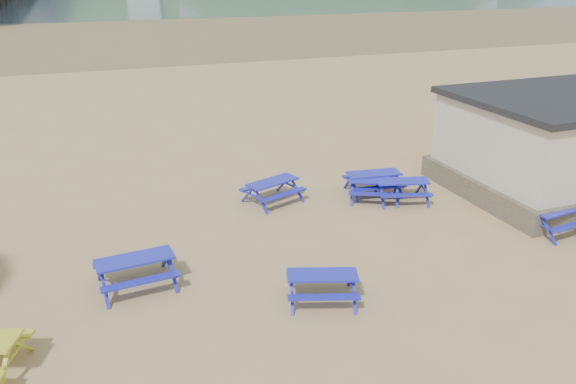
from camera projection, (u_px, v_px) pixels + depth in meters
name	position (u px, v px, depth m)	size (l,w,h in m)	color
ground	(276.00, 253.00, 14.44)	(400.00, 400.00, 0.00)	tan
wet_sand	(108.00, 33.00, 62.09)	(400.00, 400.00, 0.00)	olive
picnic_table_blue_a	(273.00, 191.00, 17.46)	(2.01, 1.82, 0.70)	#2514AA
picnic_table_blue_b	(374.00, 190.00, 17.63)	(2.02, 1.88, 0.67)	#2514AA
picnic_table_blue_c	(373.00, 183.00, 18.09)	(1.90, 1.61, 0.72)	#2514AA
picnic_table_blue_d	(136.00, 272.00, 12.81)	(1.84, 1.53, 0.73)	#2514AA
picnic_table_blue_e	(322.00, 287.00, 12.30)	(1.87, 1.69, 0.65)	#2514AA
picnic_table_blue_f	(556.00, 220.00, 15.52)	(1.77, 1.50, 0.68)	#2514AA
amenity_block	(569.00, 142.00, 18.19)	(7.40, 5.40, 3.15)	#665B4C
headland_town	(292.00, 7.00, 246.95)	(264.00, 144.00, 108.00)	#2D4C1E
picnic_table_blue_g	(402.00, 191.00, 17.54)	(1.92, 1.70, 0.68)	#2514AA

